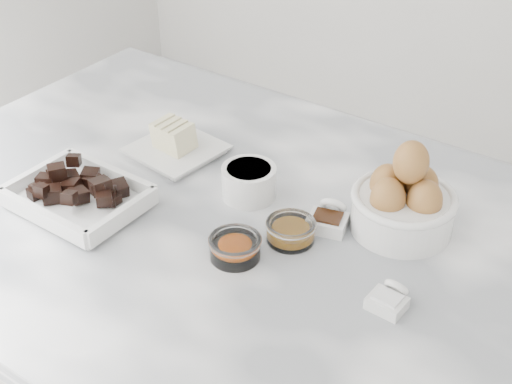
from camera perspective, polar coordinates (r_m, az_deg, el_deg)
marble_slab at (r=1.12m, az=-1.72°, el=-2.91°), size 1.20×0.80×0.04m
chocolate_dish at (r=1.16m, az=-14.05°, el=-0.11°), size 0.21×0.16×0.05m
butter_plate at (r=1.26m, az=-6.50°, el=3.86°), size 0.16×0.16×0.06m
sugar_ramekin at (r=1.14m, az=-0.57°, el=0.91°), size 0.09×0.09×0.05m
egg_bowl at (r=1.08m, az=11.74°, el=-0.76°), size 0.16×0.16×0.15m
honey_bowl at (r=1.05m, az=2.79°, el=-3.09°), size 0.08×0.08×0.03m
zest_bowl at (r=1.02m, az=-1.69°, el=-4.39°), size 0.08×0.08×0.03m
vanilla_spoon at (r=1.09m, az=5.85°, el=-2.10°), size 0.07×0.08×0.04m
salt_spoon at (r=0.96m, az=10.61°, el=-8.40°), size 0.05×0.06×0.04m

